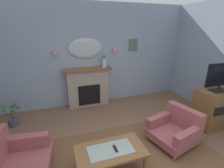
{
  "coord_description": "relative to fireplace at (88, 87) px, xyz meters",
  "views": [
    {
      "loc": [
        -1.11,
        -1.74,
        2.27
      ],
      "look_at": [
        0.1,
        1.79,
        0.97
      ],
      "focal_mm": 26.28,
      "sensor_mm": 36.0,
      "label": 1
    }
  ],
  "objects": [
    {
      "name": "armchair_near_fireplace",
      "position": [
        1.35,
        -2.27,
        -0.27
      ],
      "size": [
        0.98,
        0.97,
        0.71
      ],
      "color": "#934C51",
      "rests_on": "ground"
    },
    {
      "name": "coffee_table",
      "position": [
        -0.16,
        -2.57,
        -0.19
      ],
      "size": [
        1.1,
        0.6,
        0.45
      ],
      "color": "brown",
      "rests_on": "ground"
    },
    {
      "name": "potted_plant_small_fern",
      "position": [
        -1.95,
        -0.53,
        -0.27
      ],
      "size": [
        0.4,
        0.4,
        0.63
      ],
      "color": "#474C56",
      "rests_on": "ground"
    },
    {
      "name": "patterned_rug",
      "position": [
        0.3,
        -2.62,
        -0.56
      ],
      "size": [
        3.2,
        2.4,
        0.01
      ],
      "primitive_type": "cube",
      "color": "brown",
      "rests_on": "ground"
    },
    {
      "name": "fireplace",
      "position": [
        0.0,
        0.0,
        0.0
      ],
      "size": [
        1.36,
        0.36,
        1.16
      ],
      "color": "gray",
      "rests_on": "ground"
    },
    {
      "name": "tv_cabinet",
      "position": [
        2.6,
        -2.05,
        -0.12
      ],
      "size": [
        0.8,
        0.57,
        0.9
      ],
      "color": "brown",
      "rests_on": "ground"
    },
    {
      "name": "tv_flatscreen",
      "position": [
        2.6,
        -2.07,
        0.68
      ],
      "size": [
        0.84,
        0.24,
        0.65
      ],
      "color": "black",
      "rests_on": "tv_cabinet"
    },
    {
      "name": "wall_sconce_left",
      "position": [
        -0.85,
        0.09,
        1.09
      ],
      "size": [
        0.14,
        0.14,
        0.14
      ],
      "primitive_type": "cone",
      "color": "#D17066"
    },
    {
      "name": "tv_remote",
      "position": [
        -0.08,
        -2.58,
        -0.12
      ],
      "size": [
        0.04,
        0.16,
        0.02
      ],
      "primitive_type": "cube",
      "color": "black",
      "rests_on": "coffee_table"
    },
    {
      "name": "wall_back",
      "position": [
        0.3,
        0.22,
        0.9
      ],
      "size": [
        6.7,
        0.1,
        2.95
      ],
      "primitive_type": "cube",
      "color": "#8C9EB2",
      "rests_on": "ground"
    },
    {
      "name": "wall_sconce_right",
      "position": [
        0.85,
        0.09,
        1.09
      ],
      "size": [
        0.14,
        0.14,
        0.14
      ],
      "primitive_type": "cone",
      "color": "#D17066"
    },
    {
      "name": "mantel_vase_right",
      "position": [
        0.5,
        -0.03,
        0.78
      ],
      "size": [
        0.12,
        0.12,
        0.41
      ],
      "color": "silver",
      "rests_on": "fireplace"
    },
    {
      "name": "wall_mirror",
      "position": [
        -0.0,
        0.14,
        1.14
      ],
      "size": [
        0.96,
        0.06,
        0.56
      ],
      "primitive_type": "ellipsoid",
      "color": "#B2BCC6"
    },
    {
      "name": "framed_picture",
      "position": [
        1.5,
        0.15,
        1.18
      ],
      "size": [
        0.28,
        0.03,
        0.36
      ],
      "primitive_type": "cube",
      "color": "#4C6B56"
    }
  ]
}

